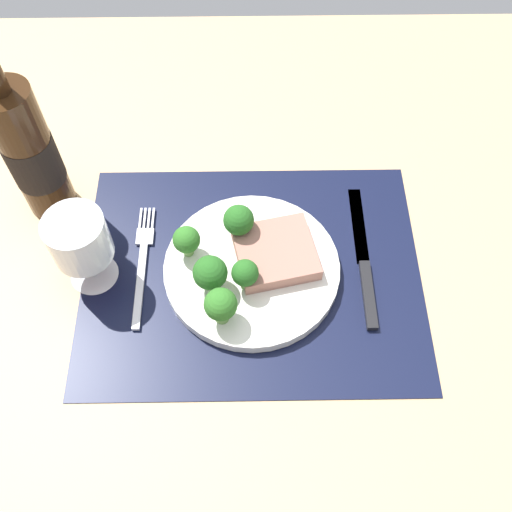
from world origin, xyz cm
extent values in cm
cube|color=tan|center=(0.00, 0.00, -1.50)|extent=(140.00, 110.00, 3.00)
cube|color=black|center=(0.00, 0.00, 0.15)|extent=(45.77, 35.68, 0.30)
cylinder|color=silver|center=(0.00, 0.00, 1.10)|extent=(23.61, 23.61, 1.60)
cube|color=#9E6B5B|center=(3.19, 1.38, 2.97)|extent=(12.07, 11.65, 2.14)
cylinder|color=#6B994C|center=(-1.66, 4.77, 2.96)|extent=(1.28, 1.28, 2.12)
sphere|color=#235B1E|center=(-1.66, 4.77, 5.78)|extent=(4.14, 4.14, 4.14)
cylinder|color=#5B8942|center=(-3.83, -7.65, 2.91)|extent=(1.83, 1.83, 2.02)
sphere|color=#2D6B23|center=(-3.83, -7.65, 5.69)|extent=(4.16, 4.16, 4.16)
cylinder|color=#6B994C|center=(-0.86, -3.05, 2.86)|extent=(1.25, 1.25, 1.92)
sphere|color=#235B1E|center=(-0.86, -3.05, 5.32)|extent=(3.51, 3.51, 3.51)
cylinder|color=#6B994C|center=(-8.50, 2.22, 2.72)|extent=(1.40, 1.40, 1.64)
sphere|color=#2D6B23|center=(-8.50, 2.22, 5.09)|extent=(3.66, 3.66, 3.66)
cylinder|color=#5B8942|center=(-5.24, -3.04, 2.71)|extent=(1.37, 1.37, 1.62)
sphere|color=#235B1E|center=(-5.24, -3.04, 5.42)|extent=(4.47, 4.47, 4.47)
cube|color=silver|center=(-14.95, -2.00, 0.55)|extent=(1.00, 13.00, 0.50)
cube|color=silver|center=(-14.95, 5.80, 0.55)|extent=(2.40, 2.60, 0.40)
cube|color=silver|center=(-15.85, 8.90, 0.55)|extent=(0.30, 3.60, 0.35)
cube|color=silver|center=(-15.25, 8.90, 0.55)|extent=(0.30, 3.60, 0.35)
cube|color=silver|center=(-14.65, 8.90, 0.55)|extent=(0.30, 3.60, 0.35)
cube|color=silver|center=(-14.05, 8.90, 0.55)|extent=(0.30, 3.60, 0.35)
cube|color=black|center=(15.35, -3.90, 0.70)|extent=(1.40, 10.00, 0.80)
cube|color=silver|center=(15.35, 7.60, 0.45)|extent=(1.80, 13.00, 0.30)
cylinder|color=#331E0F|center=(-28.93, 12.44, 10.65)|extent=(6.73, 6.73, 21.30)
cylinder|color=black|center=(-28.93, 12.44, 9.58)|extent=(6.87, 6.87, 7.45)
cylinder|color=silver|center=(-21.31, 0.11, 0.20)|extent=(6.42, 6.42, 0.40)
cylinder|color=silver|center=(-21.31, 0.11, 3.08)|extent=(0.80, 0.80, 5.37)
cylinder|color=silver|center=(-21.31, 0.11, 9.00)|extent=(7.65, 7.65, 6.47)
cylinder|color=#560C19|center=(-21.31, 0.11, 7.35)|extent=(6.73, 6.73, 3.16)
camera|label=1|loc=(0.27, -40.56, 69.87)|focal=41.64mm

